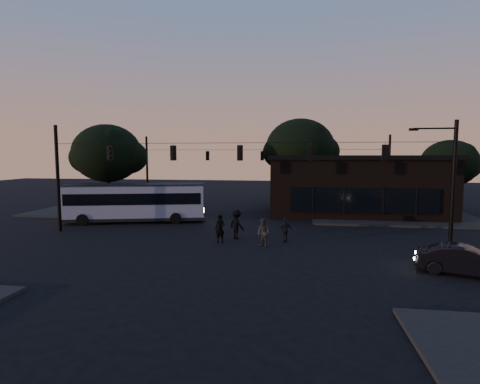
# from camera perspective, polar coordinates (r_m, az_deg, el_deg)

# --- Properties ---
(ground) EXTENTS (120.00, 120.00, 0.00)m
(ground) POSITION_cam_1_polar(r_m,az_deg,el_deg) (21.13, -1.64, -9.18)
(ground) COLOR black
(ground) RESTS_ON ground
(sidewalk_far_right) EXTENTS (14.00, 10.00, 0.15)m
(sidewalk_far_right) POSITION_cam_1_polar(r_m,az_deg,el_deg) (35.52, 22.13, -3.42)
(sidewalk_far_right) COLOR black
(sidewalk_far_right) RESTS_ON ground
(sidewalk_far_left) EXTENTS (14.00, 10.00, 0.15)m
(sidewalk_far_left) POSITION_cam_1_polar(r_m,az_deg,el_deg) (38.76, -18.61, -2.58)
(sidewalk_far_left) COLOR black
(sidewalk_far_left) RESTS_ON ground
(building) EXTENTS (15.40, 10.41, 5.40)m
(building) POSITION_cam_1_polar(r_m,az_deg,el_deg) (36.58, 16.99, 1.15)
(building) COLOR black
(building) RESTS_ON ground
(tree_behind) EXTENTS (7.60, 7.60, 9.43)m
(tree_behind) POSITION_cam_1_polar(r_m,az_deg,el_deg) (42.11, 9.13, 6.62)
(tree_behind) COLOR black
(tree_behind) RESTS_ON ground
(tree_right) EXTENTS (5.20, 5.20, 6.86)m
(tree_right) POSITION_cam_1_polar(r_m,az_deg,el_deg) (40.73, 29.29, 3.82)
(tree_right) COLOR black
(tree_right) RESTS_ON ground
(tree_left) EXTENTS (6.40, 6.40, 8.30)m
(tree_left) POSITION_cam_1_polar(r_m,az_deg,el_deg) (37.51, -19.57, 5.55)
(tree_left) COLOR black
(tree_left) RESTS_ON ground
(signal_rig_near) EXTENTS (26.24, 0.30, 7.50)m
(signal_rig_near) POSITION_cam_1_polar(r_m,az_deg,el_deg) (24.40, 0.00, 3.39)
(signal_rig_near) COLOR black
(signal_rig_near) RESTS_ON ground
(signal_rig_far) EXTENTS (26.24, 0.30, 7.50)m
(signal_rig_far) POSITION_cam_1_polar(r_m,az_deg,el_deg) (40.29, 3.40, 3.90)
(signal_rig_far) COLOR black
(signal_rig_far) RESTS_ON ground
(bus) EXTENTS (11.32, 5.17, 3.11)m
(bus) POSITION_cam_1_polar(r_m,az_deg,el_deg) (31.43, -15.62, -1.27)
(bus) COLOR gray
(bus) RESTS_ON ground
(car) EXTENTS (4.26, 2.63, 1.33)m
(car) POSITION_cam_1_polar(r_m,az_deg,el_deg) (19.93, 31.10, -8.94)
(car) COLOR black
(car) RESTS_ON ground
(pedestrian_a) EXTENTS (0.72, 0.56, 1.74)m
(pedestrian_a) POSITION_cam_1_polar(r_m,az_deg,el_deg) (23.30, -3.06, -5.60)
(pedestrian_a) COLOR black
(pedestrian_a) RESTS_ON ground
(pedestrian_b) EXTENTS (1.04, 1.03, 1.70)m
(pedestrian_b) POSITION_cam_1_polar(r_m,az_deg,el_deg) (22.22, 3.58, -6.21)
(pedestrian_b) COLOR #322F2D
(pedestrian_b) RESTS_ON ground
(pedestrian_c) EXTENTS (0.96, 0.75, 1.53)m
(pedestrian_c) POSITION_cam_1_polar(r_m,az_deg,el_deg) (23.55, 6.89, -5.77)
(pedestrian_c) COLOR black
(pedestrian_c) RESTS_ON ground
(pedestrian_d) EXTENTS (1.39, 1.34, 1.90)m
(pedestrian_d) POSITION_cam_1_polar(r_m,az_deg,el_deg) (24.22, -0.51, -4.96)
(pedestrian_d) COLOR black
(pedestrian_d) RESTS_ON ground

